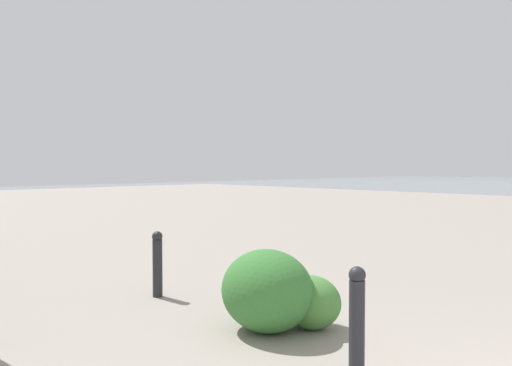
# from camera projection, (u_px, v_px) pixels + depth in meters

# --- Properties ---
(bollard_near) EXTENTS (0.13, 0.13, 0.85)m
(bollard_near) POSITION_uv_depth(u_px,v_px,m) (357.00, 320.00, 3.73)
(bollard_near) COLOR #232328
(bollard_near) RESTS_ON ground
(bollard_mid) EXTENTS (0.13, 0.13, 0.81)m
(bollard_mid) POSITION_uv_depth(u_px,v_px,m) (157.00, 263.00, 6.07)
(bollard_mid) COLOR #232328
(bollard_mid) RESTS_ON ground
(shrub_low) EXTENTS (0.94, 0.85, 0.80)m
(shrub_low) POSITION_uv_depth(u_px,v_px,m) (267.00, 290.00, 4.79)
(shrub_low) COLOR #387533
(shrub_low) RESTS_ON ground
(shrub_round) EXTENTS (0.62, 0.55, 0.52)m
(shrub_round) POSITION_uv_depth(u_px,v_px,m) (311.00, 302.00, 4.88)
(shrub_round) COLOR #477F38
(shrub_round) RESTS_ON ground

